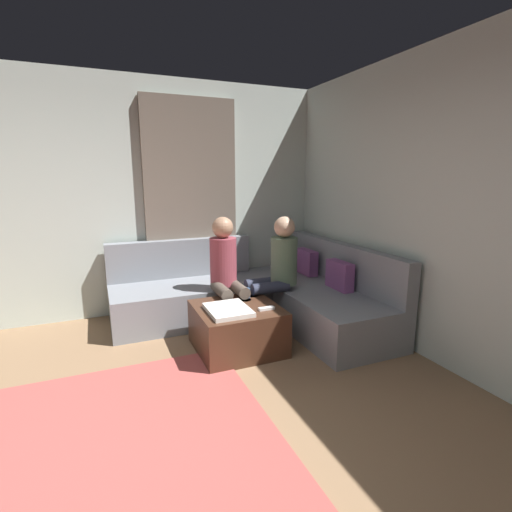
{
  "coord_description": "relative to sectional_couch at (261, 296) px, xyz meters",
  "views": [
    {
      "loc": [
        1.7,
        0.22,
        1.62
      ],
      "look_at": [
        -1.63,
        1.63,
        0.85
      ],
      "focal_mm": 26.71,
      "sensor_mm": 36.0,
      "label": 1
    }
  ],
  "objects": [
    {
      "name": "sectional_couch",
      "position": [
        0.0,
        0.0,
        0.0
      ],
      "size": [
        2.1,
        2.55,
        0.87
      ],
      "color": "gray",
      "rests_on": "ground_plane"
    },
    {
      "name": "person_on_couch_side",
      "position": [
        0.15,
        -0.45,
        0.38
      ],
      "size": [
        0.6,
        0.3,
        1.2
      ],
      "rotation": [
        0.0,
        0.0,
        -1.57
      ],
      "color": "brown",
      "rests_on": "ground_plane"
    },
    {
      "name": "folded_blanket",
      "position": [
        0.71,
        -0.63,
        0.16
      ],
      "size": [
        0.44,
        0.36,
        0.04
      ],
      "primitive_type": "cube",
      "color": "white",
      "rests_on": "ottoman"
    },
    {
      "name": "ottoman",
      "position": [
        0.61,
        -0.51,
        -0.07
      ],
      "size": [
        0.76,
        0.76,
        0.42
      ],
      "primitive_type": "cube",
      "color": "#4C2D1E",
      "rests_on": "ground_plane"
    },
    {
      "name": "person_on_couch_back",
      "position": [
        0.27,
        0.06,
        0.38
      ],
      "size": [
        0.3,
        0.6,
        1.2
      ],
      "rotation": [
        0.0,
        0.0,
        3.14
      ],
      "color": "#2D3347",
      "rests_on": "ground_plane"
    },
    {
      "name": "game_remote",
      "position": [
        0.79,
        -0.29,
        0.15
      ],
      "size": [
        0.05,
        0.15,
        0.02
      ],
      "primitive_type": "cube",
      "color": "white",
      "rests_on": "ottoman"
    },
    {
      "name": "curtain_panel",
      "position": [
        -0.76,
        -0.58,
        0.97
      ],
      "size": [
        0.06,
        1.1,
        2.5
      ],
      "primitive_type": "cube",
      "color": "#726659",
      "rests_on": "ground_plane"
    },
    {
      "name": "area_rug",
      "position": [
        1.88,
        -1.78,
        -0.27
      ],
      "size": [
        2.6,
        2.2,
        0.01
      ],
      "primitive_type": "cube",
      "color": "#AD4C47",
      "rests_on": "ground_plane"
    },
    {
      "name": "coffee_mug",
      "position": [
        0.39,
        -0.33,
        0.19
      ],
      "size": [
        0.08,
        0.08,
        0.1
      ],
      "primitive_type": "cylinder",
      "color": "#334C72",
      "rests_on": "ottoman"
    },
    {
      "name": "wall_left",
      "position": [
        -0.86,
        -1.88,
        1.07
      ],
      "size": [
        0.12,
        6.0,
        2.7
      ],
      "primitive_type": "cube",
      "color": "silver",
      "rests_on": "ground_plane"
    }
  ]
}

